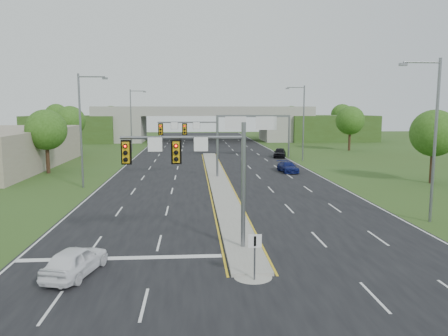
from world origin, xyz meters
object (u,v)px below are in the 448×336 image
signal_mast_far (197,136)px  overpass (204,126)px  signal_mast_near (201,165)px  car_far_b (288,167)px  sign_gantry (253,124)px  keep_right_sign (255,249)px  car_far_c (280,153)px  car_white (75,261)px

signal_mast_far → overpass: bearing=87.6°
signal_mast_near → car_far_b: (11.03, 28.74, -4.07)m
sign_gantry → car_far_b: sign_gantry is taller
signal_mast_far → sign_gantry: size_ratio=0.60×
overpass → keep_right_sign: bearing=-90.0°
signal_mast_near → car_far_c: 46.81m
keep_right_sign → car_far_c: 50.40m
car_white → car_far_b: 36.09m
signal_mast_near → car_white: (-5.94, -3.11, -4.01)m
car_white → car_far_c: bearing=-97.4°
signal_mast_near → sign_gantry: size_ratio=0.60×
signal_mast_far → sign_gantry: (8.95, 19.99, 0.51)m
keep_right_sign → overpass: overpass is taller
sign_gantry → car_far_b: bearing=-82.7°
signal_mast_near → sign_gantry: bearing=78.8°
sign_gantry → signal_mast_far: bearing=-114.1°
overpass → car_far_c: overpass is taller
sign_gantry → car_far_c: sign_gantry is taller
car_far_c → car_white: bearing=-97.0°
keep_right_sign → car_far_c: (11.00, 49.18, -0.74)m
keep_right_sign → overpass: 84.55m
signal_mast_far → sign_gantry: signal_mast_far is taller
car_white → keep_right_sign: bearing=-174.8°
overpass → car_white: (-8.20, -83.19, -2.84)m
signal_mast_near → keep_right_sign: bearing=-63.1°
keep_right_sign → car_far_c: bearing=77.4°
car_far_b → car_far_c: size_ratio=0.98×
sign_gantry → car_far_c: size_ratio=2.61×
sign_gantry → car_white: (-14.88, -48.11, -4.53)m
signal_mast_near → car_far_c: bearing=73.5°
signal_mast_far → keep_right_sign: bearing=-85.6°
keep_right_sign → car_far_b: bearing=75.2°
signal_mast_far → car_far_c: size_ratio=1.58×
signal_mast_near → car_white: bearing=-152.3°
keep_right_sign → car_far_b: size_ratio=0.50×
keep_right_sign → signal_mast_near: bearing=116.9°
car_white → sign_gantry: bearing=-92.7°
sign_gantry → car_white: 50.56m
signal_mast_near → sign_gantry: (8.95, 44.99, 0.51)m
overpass → car_white: bearing=-95.6°
signal_mast_far → sign_gantry: 21.91m
signal_mast_far → car_white: size_ratio=1.72×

